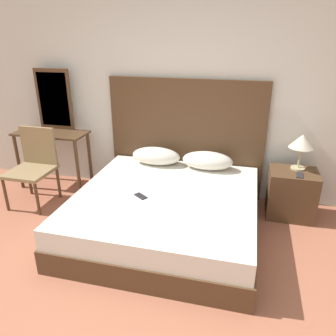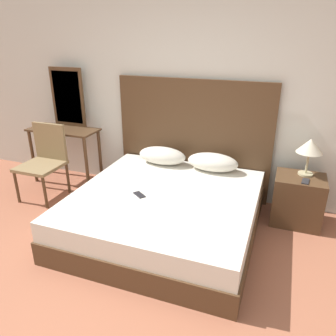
{
  "view_description": "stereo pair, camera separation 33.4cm",
  "coord_description": "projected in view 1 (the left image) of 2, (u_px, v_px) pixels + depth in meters",
  "views": [
    {
      "loc": [
        0.77,
        -1.59,
        2.03
      ],
      "look_at": [
        -0.0,
        1.46,
        0.7
      ],
      "focal_mm": 35.0,
      "sensor_mm": 36.0,
      "label": 1
    },
    {
      "loc": [
        1.09,
        -1.49,
        2.03
      ],
      "look_at": [
        -0.0,
        1.46,
        0.7
      ],
      "focal_mm": 35.0,
      "sensor_mm": 36.0,
      "label": 2
    }
  ],
  "objects": [
    {
      "name": "pillow_right",
      "position": [
        207.0,
        161.0,
        3.99
      ],
      "size": [
        0.61,
        0.3,
        0.22
      ],
      "color": "silver",
      "rests_on": "bed"
    },
    {
      "name": "wall_back",
      "position": [
        188.0,
        90.0,
        4.03
      ],
      "size": [
        10.0,
        0.06,
        2.7
      ],
      "color": "silver",
      "rests_on": "ground_plane"
    },
    {
      "name": "headboard",
      "position": [
        185.0,
        138.0,
        4.19
      ],
      "size": [
        1.98,
        0.05,
        1.5
      ],
      "color": "#4C331E",
      "rests_on": "ground_plane"
    },
    {
      "name": "table_lamp",
      "position": [
        302.0,
        142.0,
        3.64
      ],
      "size": [
        0.28,
        0.28,
        0.41
      ],
      "color": "tan",
      "rests_on": "nightstand"
    },
    {
      "name": "nightstand",
      "position": [
        291.0,
        194.0,
        3.8
      ],
      "size": [
        0.53,
        0.44,
        0.56
      ],
      "color": "#4C331E",
      "rests_on": "ground_plane"
    },
    {
      "name": "bed",
      "position": [
        166.0,
        212.0,
        3.51
      ],
      "size": [
        1.89,
        1.93,
        0.45
      ],
      "color": "#4C331E",
      "rests_on": "ground_plane"
    },
    {
      "name": "chair",
      "position": [
        34.0,
        162.0,
        4.04
      ],
      "size": [
        0.49,
        0.52,
        0.94
      ],
      "color": "olive",
      "rests_on": "ground_plane"
    },
    {
      "name": "ground_plane",
      "position": [
        119.0,
        332.0,
        2.38
      ],
      "size": [
        16.0,
        16.0,
        0.0
      ],
      "primitive_type": "plane",
      "color": "#9E5B42"
    },
    {
      "name": "vanity_desk",
      "position": [
        52.0,
        143.0,
        4.4
      ],
      "size": [
        0.97,
        0.42,
        0.78
      ],
      "color": "#4C331E",
      "rests_on": "ground_plane"
    },
    {
      "name": "vanity_mirror",
      "position": [
        54.0,
        99.0,
        4.35
      ],
      "size": [
        0.5,
        0.03,
        0.8
      ],
      "color": "#4C331E",
      "rests_on": "vanity_desk"
    },
    {
      "name": "pillow_left",
      "position": [
        156.0,
        156.0,
        4.14
      ],
      "size": [
        0.61,
        0.3,
        0.22
      ],
      "color": "silver",
      "rests_on": "bed"
    },
    {
      "name": "phone_on_nightstand",
      "position": [
        300.0,
        175.0,
        3.58
      ],
      "size": [
        0.09,
        0.16,
        0.01
      ],
      "color": "#232328",
      "rests_on": "nightstand"
    },
    {
      "name": "phone_on_bed",
      "position": [
        141.0,
        196.0,
        3.36
      ],
      "size": [
        0.16,
        0.15,
        0.01
      ],
      "color": "#232328",
      "rests_on": "bed"
    }
  ]
}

